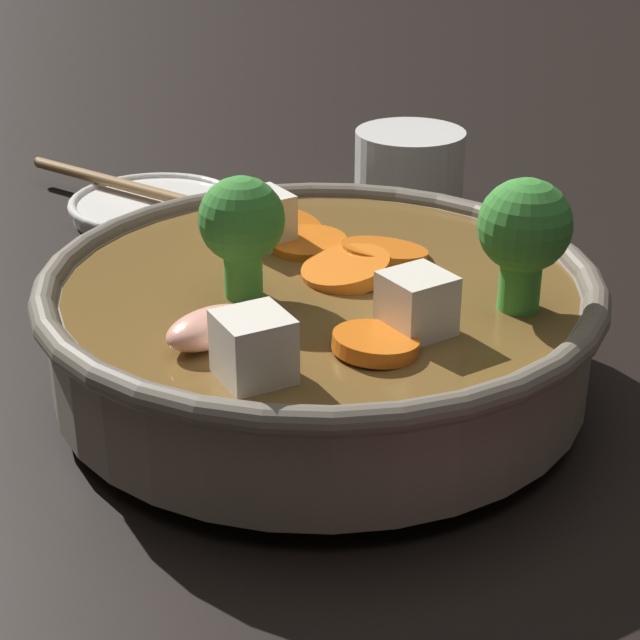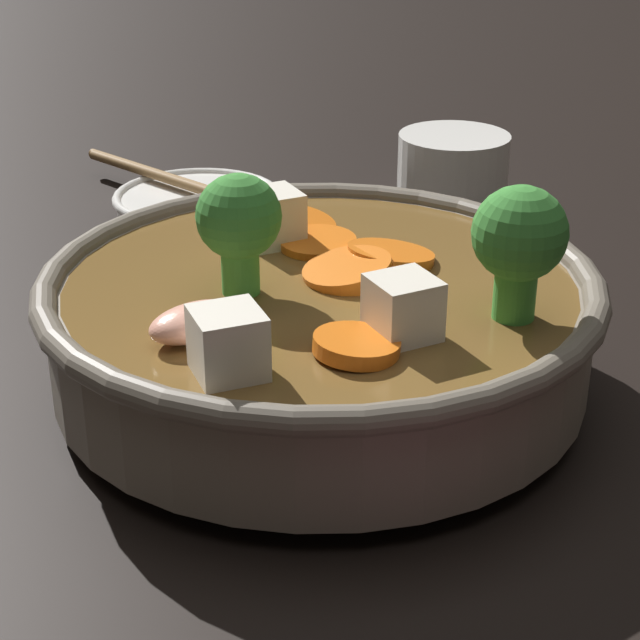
# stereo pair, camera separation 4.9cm
# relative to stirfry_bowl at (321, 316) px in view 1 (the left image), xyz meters

# --- Properties ---
(ground_plane) EXTENTS (3.00, 3.00, 0.00)m
(ground_plane) POSITION_rel_stirfry_bowl_xyz_m (-0.00, 0.00, -0.04)
(ground_plane) COLOR black
(stirfry_bowl) EXTENTS (0.26, 0.26, 0.12)m
(stirfry_bowl) POSITION_rel_stirfry_bowl_xyz_m (0.00, 0.00, 0.00)
(stirfry_bowl) COLOR slate
(stirfry_bowl) RESTS_ON ground_plane
(side_saucer) EXTENTS (0.12, 0.12, 0.01)m
(side_saucer) POSITION_rel_stirfry_bowl_xyz_m (-0.00, 0.27, -0.03)
(side_saucer) COLOR white
(side_saucer) RESTS_ON ground_plane
(tea_cup) EXTENTS (0.08, 0.08, 0.05)m
(tea_cup) POSITION_rel_stirfry_bowl_xyz_m (0.17, 0.22, -0.01)
(tea_cup) COLOR white
(tea_cup) RESTS_ON ground_plane
(chopsticks_pair) EXTENTS (0.13, 0.21, 0.01)m
(chopsticks_pair) POSITION_rel_stirfry_bowl_xyz_m (-0.00, 0.27, -0.02)
(chopsticks_pair) COLOR olive
(chopsticks_pair) RESTS_ON side_saucer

